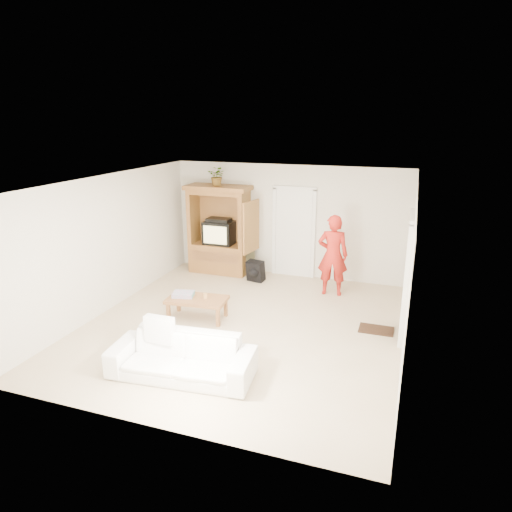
{
  "coord_description": "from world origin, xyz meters",
  "views": [
    {
      "loc": [
        2.69,
        -7.04,
        3.62
      ],
      "look_at": [
        0.04,
        0.6,
        1.15
      ],
      "focal_mm": 32.0,
      "sensor_mm": 36.0,
      "label": 1
    }
  ],
  "objects_px": {
    "man": "(333,255)",
    "sofa": "(182,357)",
    "armoire": "(220,235)",
    "coffee_table": "(197,301)"
  },
  "relations": [
    {
      "from": "armoire",
      "to": "coffee_table",
      "type": "height_order",
      "value": "armoire"
    },
    {
      "from": "armoire",
      "to": "man",
      "type": "height_order",
      "value": "armoire"
    },
    {
      "from": "armoire",
      "to": "sofa",
      "type": "distance_m",
      "value": 4.74
    },
    {
      "from": "armoire",
      "to": "sofa",
      "type": "relative_size",
      "value": 1.01
    },
    {
      "from": "armoire",
      "to": "man",
      "type": "relative_size",
      "value": 1.22
    },
    {
      "from": "coffee_table",
      "to": "armoire",
      "type": "bearing_deg",
      "value": 99.01
    },
    {
      "from": "coffee_table",
      "to": "man",
      "type": "bearing_deg",
      "value": 38.84
    },
    {
      "from": "armoire",
      "to": "man",
      "type": "bearing_deg",
      "value": -11.96
    },
    {
      "from": "man",
      "to": "sofa",
      "type": "distance_m",
      "value": 4.22
    },
    {
      "from": "man",
      "to": "armoire",
      "type": "bearing_deg",
      "value": -18.36
    }
  ]
}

